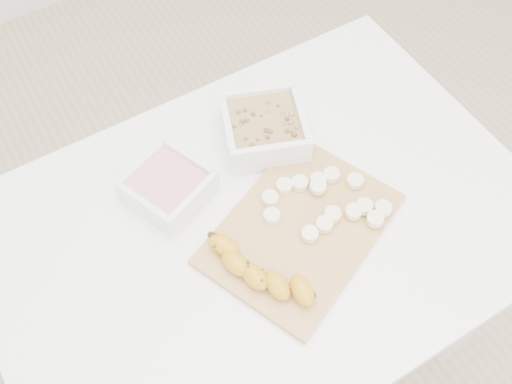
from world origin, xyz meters
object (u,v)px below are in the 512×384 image
table (264,245)px  banana (262,272)px  bowl_yogurt (169,187)px  cutting_board (300,229)px  bowl_granola (264,129)px

table → banana: banana is taller
bowl_yogurt → cutting_board: bearing=-48.4°
bowl_yogurt → banana: bearing=-76.0°
table → bowl_yogurt: 0.22m
bowl_yogurt → bowl_granola: (0.22, 0.02, 0.01)m
cutting_board → banana: banana is taller
table → bowl_granola: 0.23m
bowl_granola → cutting_board: bowl_granola is taller
bowl_granola → cutting_board: (-0.05, -0.21, -0.03)m
bowl_yogurt → bowl_granola: bowl_granola is taller
banana → cutting_board: bearing=7.9°
bowl_yogurt → banana: bowl_yogurt is taller
table → banana: bearing=-123.4°
table → bowl_yogurt: bearing=131.6°
table → bowl_yogurt: bowl_yogurt is taller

